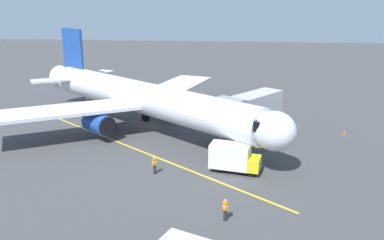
% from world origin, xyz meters
% --- Properties ---
extents(ground_plane, '(220.00, 220.00, 0.00)m').
position_xyz_m(ground_plane, '(0.00, 0.00, 0.00)').
color(ground_plane, '#424244').
extents(apron_lead_in_line, '(32.00, 24.38, 0.01)m').
position_xyz_m(apron_lead_in_line, '(-0.34, 8.38, 0.01)').
color(apron_lead_in_line, yellow).
rests_on(apron_lead_in_line, ground).
extents(airplane, '(34.53, 31.60, 11.50)m').
position_xyz_m(airplane, '(-0.11, 2.21, 4.00)').
color(airplane, silver).
rests_on(airplane, ground).
extents(jet_bridge, '(8.60, 10.25, 5.40)m').
position_xyz_m(jet_bridge, '(-12.35, 4.76, 3.76)').
color(jet_bridge, '#B7B7BC').
rests_on(jet_bridge, ground).
extents(ground_crew_marshaller, '(0.45, 0.46, 1.71)m').
position_xyz_m(ground_crew_marshaller, '(-10.85, 22.10, 0.89)').
color(ground_crew_marshaller, '#23232D').
rests_on(ground_crew_marshaller, ground).
extents(ground_crew_wing_walker, '(0.26, 0.41, 1.71)m').
position_xyz_m(ground_crew_wing_walker, '(-9.83, 7.20, 0.89)').
color(ground_crew_wing_walker, '#23232D').
rests_on(ground_crew_wing_walker, ground).
extents(ground_crew_loader, '(0.46, 0.45, 1.71)m').
position_xyz_m(ground_crew_loader, '(-4.16, 14.74, 0.89)').
color(ground_crew_loader, '#23232D').
rests_on(ground_crew_loader, ground).
extents(box_truck_portside, '(4.89, 2.79, 2.62)m').
position_xyz_m(box_truck_portside, '(-11.35, 13.36, 1.39)').
color(box_truck_portside, yellow).
rests_on(box_truck_portside, ground).
extents(safety_cone_nose_left, '(0.32, 0.32, 0.55)m').
position_xyz_m(safety_cone_nose_left, '(-12.74, 5.92, 0.28)').
color(safety_cone_nose_left, '#F2590F').
rests_on(safety_cone_nose_left, ground).
extents(safety_cone_nose_right, '(0.32, 0.32, 0.55)m').
position_xyz_m(safety_cone_nose_right, '(-24.22, 1.02, 0.28)').
color(safety_cone_nose_right, '#F2590F').
rests_on(safety_cone_nose_right, ground).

